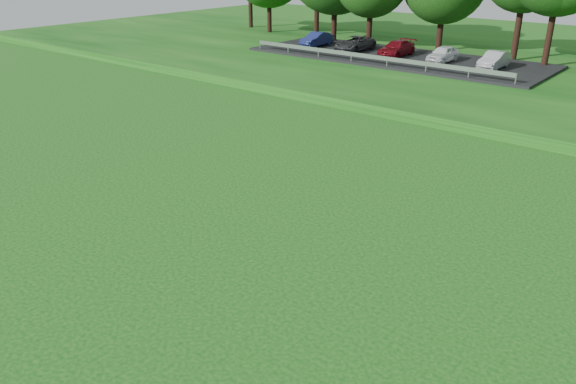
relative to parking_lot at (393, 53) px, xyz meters
The scene contains 1 object.
parking_lot is the anchor object (origin of this frame).
Camera 1 is at (-1.72, -8.30, 8.84)m, focal length 35.00 mm.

